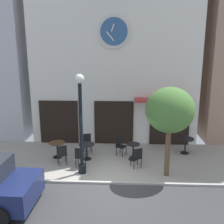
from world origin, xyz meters
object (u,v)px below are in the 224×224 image
Objects in this scene: cafe_chair_under_awning at (120,145)px; cafe_chair_right_end at (137,156)px; street_tree at (170,111)px; cafe_table_near_door at (133,149)px; cafe_table_near_curb at (87,148)px; cafe_table_rightmost at (185,142)px; street_lamp at (81,125)px; cafe_chair_curbside at (87,142)px; cafe_chair_mid_row at (80,156)px; cafe_chair_near_lamp at (62,153)px; cafe_table_center_right at (57,147)px.

cafe_chair_under_awning is 1.00× the size of cafe_chair_right_end.
cafe_table_near_door is (-1.29, 1.45, -2.17)m from street_tree.
cafe_table_near_curb is 0.82× the size of cafe_chair_under_awning.
cafe_chair_under_awning is at bearing 119.25° from cafe_chair_right_end.
cafe_table_rightmost is at bearing 6.51° from cafe_chair_under_awning.
street_lamp reaches higher than cafe_chair_curbside.
cafe_table_near_door is (2.12, 1.38, -1.55)m from street_lamp.
street_tree is (3.41, -0.07, 0.62)m from street_lamp.
street_tree is at bearing -9.00° from cafe_chair_mid_row.
cafe_chair_curbside is 1.62m from cafe_chair_under_awning.
cafe_chair_near_lamp and cafe_chair_mid_row have the same top height.
cafe_chair_right_end reaches higher than cafe_table_rightmost.
cafe_chair_right_end is (0.74, -1.32, 0.00)m from cafe_chair_under_awning.
cafe_chair_under_awning is (1.51, 1.87, -1.52)m from street_lamp.
cafe_chair_curbside is (1.31, 0.72, -0.00)m from cafe_table_center_right.
cafe_chair_curbside reaches higher than cafe_table_near_door.
cafe_table_rightmost is (6.05, 0.76, 0.04)m from cafe_table_center_right.
street_lamp is 3.47m from street_tree.
cafe_chair_curbside is 1.00× the size of cafe_chair_right_end.
cafe_chair_curbside is (-4.74, -0.04, -0.04)m from cafe_table_rightmost.
cafe_table_near_curb reaches higher than cafe_table_center_right.
street_tree is 4.26m from cafe_table_near_curb.
cafe_chair_under_awning is at bearing 19.82° from cafe_table_near_curb.
cafe_chair_curbside is (-3.49, 2.26, -2.14)m from street_tree.
cafe_chair_mid_row is at bearing -158.82° from cafe_table_near_door.
cafe_table_rightmost is 2.94m from cafe_chair_right_end.
cafe_table_near_curb is at bearing 89.81° from street_lamp.
cafe_table_center_right is (-1.39, 1.48, -1.52)m from street_lamp.
cafe_table_near_door is 0.78m from cafe_chair_under_awning.
street_lamp reaches higher than cafe_chair_right_end.
cafe_table_rightmost is at bearing 15.04° from cafe_chair_near_lamp.
cafe_table_rightmost is at bearing 0.47° from cafe_chair_curbside.
cafe_chair_curbside is 1.00× the size of cafe_chair_mid_row.
cafe_chair_right_end is at bearing -60.75° from cafe_chair_under_awning.
cafe_table_center_right is at bearing 165.69° from cafe_chair_right_end.
cafe_table_near_curb is 0.93× the size of cafe_table_rightmost.
street_tree is 4.67× the size of cafe_table_near_door.
street_lamp is 5.46× the size of cafe_table_near_curb.
street_tree is at bearing -32.92° from cafe_chair_curbside.
cafe_table_rightmost is at bearing 34.95° from cafe_chair_right_end.
cafe_table_near_curb is at bearing -169.04° from cafe_table_rightmost.
street_tree is 4.20m from cafe_chair_mid_row.
cafe_table_near_curb is 0.82× the size of cafe_chair_mid_row.
street_tree is 3.97× the size of cafe_chair_under_awning.
street_tree is at bearing -45.54° from cafe_chair_under_awning.
cafe_table_rightmost is 0.88× the size of cafe_chair_mid_row.
cafe_table_near_curb is at bearing 157.68° from street_tree.
cafe_table_near_curb is 4.74m from cafe_table_rightmost.
cafe_table_rightmost is at bearing 61.51° from street_tree.
cafe_table_near_door is 2.34m from cafe_chair_curbside.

